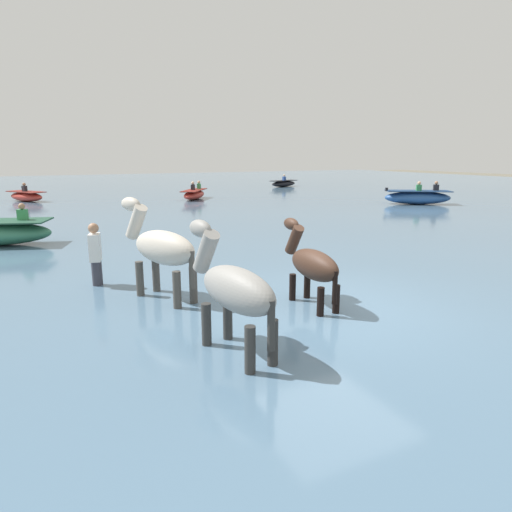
% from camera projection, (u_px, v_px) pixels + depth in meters
% --- Properties ---
extents(ground_plane, '(120.00, 120.00, 0.00)m').
position_uv_depth(ground_plane, '(330.00, 328.00, 7.64)').
color(ground_plane, '#666051').
extents(water_surface, '(90.00, 90.00, 0.38)m').
position_uv_depth(water_surface, '(170.00, 230.00, 16.34)').
color(water_surface, slate).
rests_on(water_surface, ground).
extents(horse_lead_grey, '(0.75, 1.89, 2.05)m').
position_uv_depth(horse_lead_grey, '(234.00, 292.00, 5.66)').
color(horse_lead_grey, gray).
rests_on(horse_lead_grey, ground).
extents(horse_trailing_pinto, '(1.10, 1.95, 2.15)m').
position_uv_depth(horse_trailing_pinto, '(161.00, 250.00, 7.85)').
color(horse_trailing_pinto, beige).
rests_on(horse_trailing_pinto, ground).
extents(horse_flank_dark_bay, '(0.45, 1.65, 1.81)m').
position_uv_depth(horse_flank_dark_bay, '(312.00, 266.00, 7.52)').
color(horse_flank_dark_bay, '#382319').
rests_on(horse_flank_dark_bay, ground).
extents(boat_near_port, '(2.14, 2.66, 1.03)m').
position_uv_depth(boat_near_port, '(26.00, 196.00, 24.54)').
color(boat_near_port, '#BC382D').
rests_on(boat_near_port, water_surface).
extents(boat_mid_outer, '(3.50, 2.76, 1.19)m').
position_uv_depth(boat_mid_outer, '(418.00, 197.00, 23.11)').
color(boat_mid_outer, '#28518E').
rests_on(boat_mid_outer, water_surface).
extents(boat_near_starboard, '(2.76, 1.64, 0.98)m').
position_uv_depth(boat_near_starboard, '(284.00, 183.00, 35.70)').
color(boat_near_starboard, black).
rests_on(boat_near_starboard, water_surface).
extents(boat_far_inshore, '(2.36, 2.87, 1.02)m').
position_uv_depth(boat_far_inshore, '(194.00, 194.00, 25.71)').
color(boat_far_inshore, '#BC382D').
rests_on(boat_far_inshore, water_surface).
extents(person_onlooker_right, '(0.27, 0.36, 1.63)m').
position_uv_depth(person_onlooker_right, '(96.00, 261.00, 8.73)').
color(person_onlooker_right, '#383842').
rests_on(person_onlooker_right, ground).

